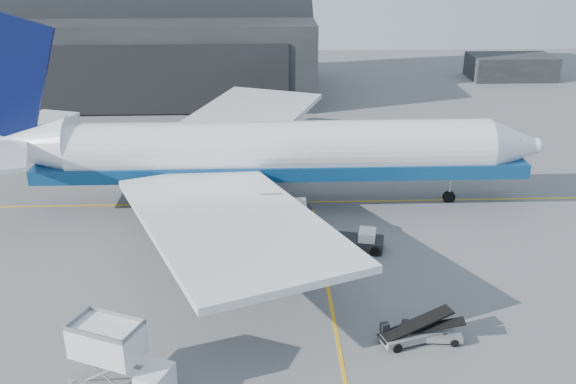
{
  "coord_description": "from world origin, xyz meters",
  "views": [
    {
      "loc": [
        -4.5,
        -36.15,
        24.59
      ],
      "look_at": [
        -2.63,
        11.84,
        4.5
      ],
      "focal_mm": 40.0,
      "sensor_mm": 36.0,
      "label": 1
    }
  ],
  "objects_px": {
    "catering_truck": "(117,359)",
    "belt_loader_a": "(414,332)",
    "belt_loader_b": "(430,333)",
    "airliner": "(258,152)",
    "pushback_tug": "(361,242)"
  },
  "relations": [
    {
      "from": "belt_loader_a",
      "to": "belt_loader_b",
      "type": "bearing_deg",
      "value": -17.49
    },
    {
      "from": "catering_truck",
      "to": "airliner",
      "type": "bearing_deg",
      "value": 96.76
    },
    {
      "from": "catering_truck",
      "to": "pushback_tug",
      "type": "relative_size",
      "value": 1.51
    },
    {
      "from": "belt_loader_a",
      "to": "belt_loader_b",
      "type": "height_order",
      "value": "belt_loader_a"
    },
    {
      "from": "airliner",
      "to": "catering_truck",
      "type": "xyz_separation_m",
      "value": [
        -7.86,
        -25.83,
        -3.19
      ]
    },
    {
      "from": "catering_truck",
      "to": "belt_loader_a",
      "type": "relative_size",
      "value": 1.25
    },
    {
      "from": "catering_truck",
      "to": "pushback_tug",
      "type": "xyz_separation_m",
      "value": [
        16.27,
        16.51,
        -1.4
      ]
    },
    {
      "from": "pushback_tug",
      "to": "belt_loader_b",
      "type": "bearing_deg",
      "value": -65.01
    },
    {
      "from": "catering_truck",
      "to": "belt_loader_b",
      "type": "bearing_deg",
      "value": 35.47
    },
    {
      "from": "belt_loader_b",
      "to": "belt_loader_a",
      "type": "bearing_deg",
      "value": -175.07
    },
    {
      "from": "belt_loader_b",
      "to": "catering_truck",
      "type": "bearing_deg",
      "value": -163.06
    },
    {
      "from": "pushback_tug",
      "to": "belt_loader_a",
      "type": "height_order",
      "value": "belt_loader_a"
    },
    {
      "from": "airliner",
      "to": "belt_loader_b",
      "type": "height_order",
      "value": "airliner"
    },
    {
      "from": "airliner",
      "to": "belt_loader_b",
      "type": "bearing_deg",
      "value": -63.32
    },
    {
      "from": "catering_truck",
      "to": "belt_loader_a",
      "type": "height_order",
      "value": "catering_truck"
    }
  ]
}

